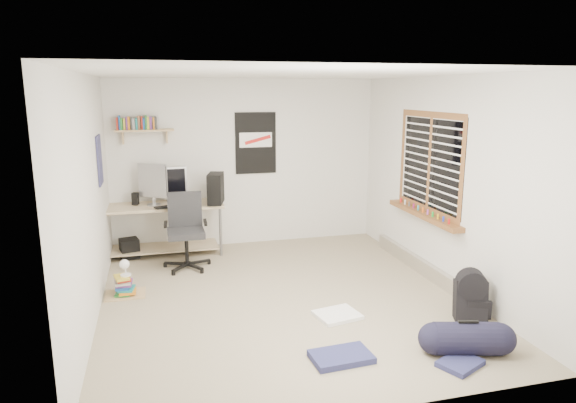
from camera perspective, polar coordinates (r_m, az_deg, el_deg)
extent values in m
cube|color=gray|center=(6.00, -0.65, -10.63)|extent=(4.00, 4.50, 0.01)
cube|color=white|center=(5.53, -0.71, 14.07)|extent=(4.00, 4.50, 0.01)
cube|color=silver|center=(7.81, -4.69, 4.28)|extent=(4.00, 0.01, 2.50)
cube|color=silver|center=(5.52, -21.33, 0.11)|extent=(0.01, 4.50, 2.50)
cube|color=silver|center=(6.41, 16.99, 2.02)|extent=(0.01, 4.50, 2.50)
cube|color=beige|center=(7.63, -13.55, -3.02)|extent=(1.81, 1.35, 0.76)
cube|color=#ACACB1|center=(7.41, -14.75, 1.47)|extent=(0.42, 0.32, 0.48)
cube|color=#AAAAAF|center=(7.50, -12.55, 1.44)|extent=(0.38, 0.14, 0.41)
cube|color=black|center=(7.33, -8.04, 1.46)|extent=(0.29, 0.44, 0.43)
cube|color=black|center=(7.24, -13.16, -0.54)|extent=(0.39, 0.26, 0.02)
cube|color=black|center=(7.52, -16.60, 0.32)|extent=(0.10, 0.10, 0.17)
cube|color=black|center=(7.23, -10.99, 0.17)|extent=(0.09, 0.09, 0.17)
cube|color=#262729|center=(6.92, -11.27, -3.41)|extent=(0.69, 0.69, 1.01)
cube|color=tan|center=(7.53, -15.64, 7.63)|extent=(0.80, 0.22, 0.24)
cube|color=black|center=(7.78, -3.61, 6.49)|extent=(0.62, 0.03, 0.92)
cube|color=navy|center=(6.65, -20.21, 4.34)|extent=(0.02, 0.42, 0.60)
cube|color=brown|center=(6.61, 15.34, 4.17)|extent=(0.10, 1.50, 1.26)
cube|color=#B7B2A8|center=(6.93, 14.74, -7.03)|extent=(0.08, 2.50, 0.18)
cube|color=black|center=(5.73, 19.59, -10.33)|extent=(0.39, 0.35, 0.42)
cylinder|color=black|center=(5.03, 19.25, -14.29)|extent=(0.37, 0.37, 0.59)
cube|color=white|center=(5.54, 5.51, -12.43)|extent=(0.50, 0.44, 0.04)
cube|color=navy|center=(4.75, 5.94, -16.78)|extent=(0.55, 0.37, 0.06)
cube|color=navy|center=(4.88, 18.58, -16.67)|extent=(0.45, 0.41, 0.05)
cube|color=olive|center=(6.30, -17.70, -8.60)|extent=(0.47, 0.40, 0.31)
cube|color=silver|center=(6.20, -17.66, -6.67)|extent=(0.14, 0.22, 0.20)
cube|color=black|center=(7.62, -17.21, -5.00)|extent=(0.30, 0.30, 0.28)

